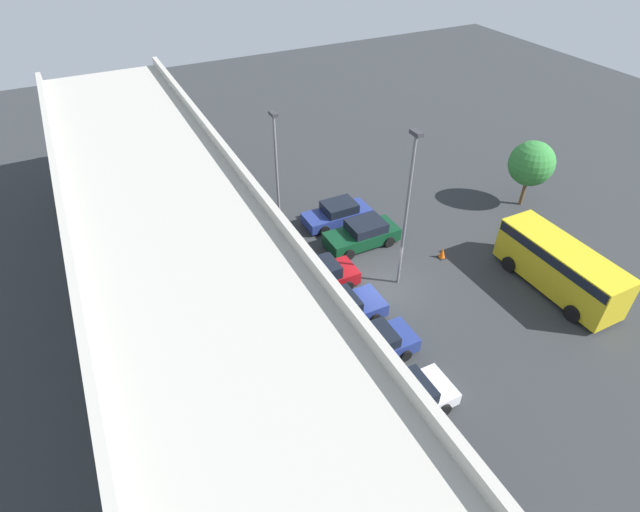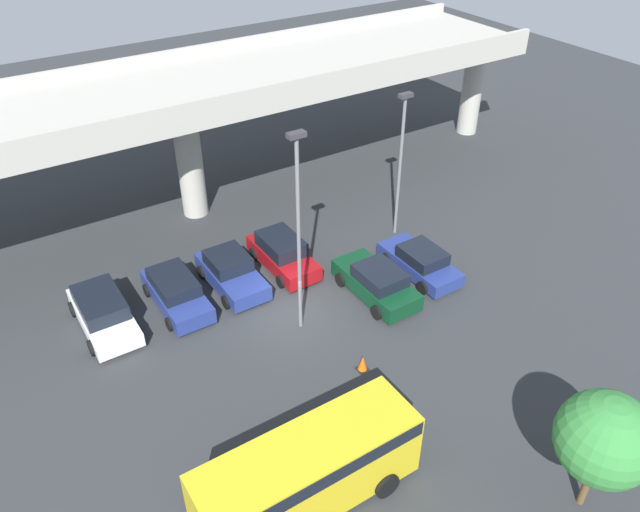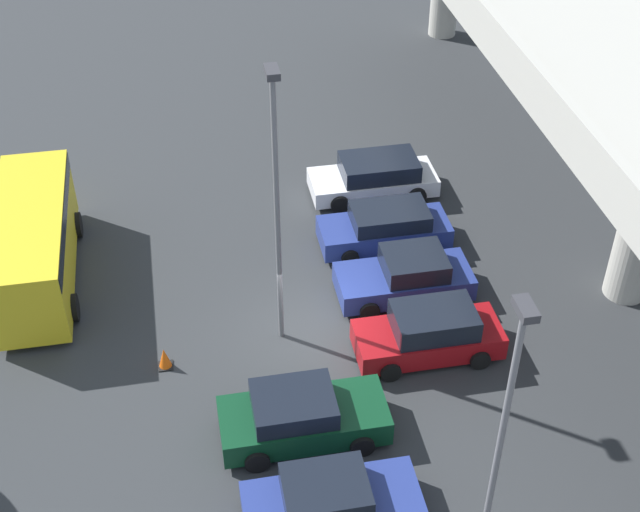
{
  "view_description": "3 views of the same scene",
  "coord_description": "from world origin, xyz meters",
  "px_view_note": "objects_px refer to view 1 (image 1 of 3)",
  "views": [
    {
      "loc": [
        -17.17,
        12.63,
        18.57
      ],
      "look_at": [
        1.61,
        3.21,
        2.16
      ],
      "focal_mm": 28.0,
      "sensor_mm": 36.0,
      "label": 1
    },
    {
      "loc": [
        -10.52,
        -18.73,
        18.18
      ],
      "look_at": [
        1.97,
        0.67,
        2.06
      ],
      "focal_mm": 35.0,
      "sensor_mm": 36.0,
      "label": 2
    },
    {
      "loc": [
        20.2,
        -3.47,
        19.11
      ],
      "look_at": [
        -1.46,
        0.6,
        1.84
      ],
      "focal_mm": 50.0,
      "sensor_mm": 36.0,
      "label": 3
    }
  ],
  "objects_px": {
    "parked_car_2": "(341,310)",
    "traffic_cone": "(442,253)",
    "parked_car_5": "(337,213)",
    "shuttle_bus": "(561,265)",
    "lamp_post_mid_lot": "(408,203)",
    "parked_car_0": "(401,401)",
    "parked_car_1": "(370,347)",
    "tree_front_left": "(532,164)",
    "parked_car_3": "(318,278)",
    "lamp_post_near_aisle": "(276,163)",
    "parked_car_4": "(363,234)"
  },
  "relations": [
    {
      "from": "parked_car_2",
      "to": "shuttle_bus",
      "type": "distance_m",
      "value": 12.22
    },
    {
      "from": "parked_car_2",
      "to": "traffic_cone",
      "type": "bearing_deg",
      "value": 13.6
    },
    {
      "from": "parked_car_0",
      "to": "lamp_post_mid_lot",
      "type": "relative_size",
      "value": 0.52
    },
    {
      "from": "parked_car_5",
      "to": "tree_front_left",
      "type": "height_order",
      "value": "tree_front_left"
    },
    {
      "from": "parked_car_2",
      "to": "lamp_post_near_aisle",
      "type": "xyz_separation_m",
      "value": [
        9.43,
        -0.56,
        3.82
      ]
    },
    {
      "from": "parked_car_4",
      "to": "shuttle_bus",
      "type": "distance_m",
      "value": 11.2
    },
    {
      "from": "parked_car_4",
      "to": "parked_car_0",
      "type": "bearing_deg",
      "value": 67.14
    },
    {
      "from": "parked_car_5",
      "to": "shuttle_bus",
      "type": "bearing_deg",
      "value": 124.56
    },
    {
      "from": "parked_car_5",
      "to": "tree_front_left",
      "type": "distance_m",
      "value": 13.26
    },
    {
      "from": "traffic_cone",
      "to": "lamp_post_near_aisle",
      "type": "bearing_deg",
      "value": 44.52
    },
    {
      "from": "parked_car_5",
      "to": "tree_front_left",
      "type": "relative_size",
      "value": 0.96
    },
    {
      "from": "parked_car_2",
      "to": "lamp_post_mid_lot",
      "type": "xyz_separation_m",
      "value": [
        1.22,
        -4.31,
        4.53
      ]
    },
    {
      "from": "parked_car_5",
      "to": "lamp_post_mid_lot",
      "type": "bearing_deg",
      "value": 91.55
    },
    {
      "from": "parked_car_4",
      "to": "tree_front_left",
      "type": "relative_size",
      "value": 0.99
    },
    {
      "from": "parked_car_4",
      "to": "parked_car_3",
      "type": "bearing_deg",
      "value": 29.95
    },
    {
      "from": "parked_car_1",
      "to": "parked_car_3",
      "type": "distance_m",
      "value": 5.55
    },
    {
      "from": "parked_car_4",
      "to": "lamp_post_near_aisle",
      "type": "height_order",
      "value": "lamp_post_near_aisle"
    },
    {
      "from": "parked_car_3",
      "to": "shuttle_bus",
      "type": "relative_size",
      "value": 0.61
    },
    {
      "from": "parked_car_1",
      "to": "tree_front_left",
      "type": "xyz_separation_m",
      "value": [
        7.13,
        -16.6,
        2.41
      ]
    },
    {
      "from": "parked_car_2",
      "to": "traffic_cone",
      "type": "relative_size",
      "value": 6.26
    },
    {
      "from": "traffic_cone",
      "to": "parked_car_5",
      "type": "bearing_deg",
      "value": 31.64
    },
    {
      "from": "parked_car_1",
      "to": "traffic_cone",
      "type": "xyz_separation_m",
      "value": [
        4.68,
        -7.93,
        -0.39
      ]
    },
    {
      "from": "tree_front_left",
      "to": "traffic_cone",
      "type": "bearing_deg",
      "value": 105.8
    },
    {
      "from": "parked_car_3",
      "to": "lamp_post_mid_lot",
      "type": "xyz_separation_m",
      "value": [
        -1.57,
        -4.28,
        4.48
      ]
    },
    {
      "from": "lamp_post_near_aisle",
      "to": "lamp_post_mid_lot",
      "type": "relative_size",
      "value": 0.85
    },
    {
      "from": "parked_car_5",
      "to": "lamp_post_mid_lot",
      "type": "height_order",
      "value": "lamp_post_mid_lot"
    },
    {
      "from": "lamp_post_mid_lot",
      "to": "tree_front_left",
      "type": "bearing_deg",
      "value": -75.61
    },
    {
      "from": "shuttle_bus",
      "to": "lamp_post_mid_lot",
      "type": "height_order",
      "value": "lamp_post_mid_lot"
    },
    {
      "from": "parked_car_1",
      "to": "tree_front_left",
      "type": "distance_m",
      "value": 18.23
    },
    {
      "from": "lamp_post_mid_lot",
      "to": "traffic_cone",
      "type": "bearing_deg",
      "value": -79.05
    },
    {
      "from": "parked_car_2",
      "to": "parked_car_3",
      "type": "distance_m",
      "value": 2.79
    },
    {
      "from": "parked_car_5",
      "to": "shuttle_bus",
      "type": "distance_m",
      "value": 13.57
    },
    {
      "from": "parked_car_2",
      "to": "parked_car_5",
      "type": "relative_size",
      "value": 0.99
    },
    {
      "from": "parked_car_4",
      "to": "parked_car_2",
      "type": "bearing_deg",
      "value": 50.43
    },
    {
      "from": "parked_car_1",
      "to": "parked_car_2",
      "type": "bearing_deg",
      "value": 90.21
    },
    {
      "from": "parked_car_2",
      "to": "parked_car_3",
      "type": "bearing_deg",
      "value": 89.46
    },
    {
      "from": "lamp_post_near_aisle",
      "to": "tree_front_left",
      "type": "height_order",
      "value": "lamp_post_near_aisle"
    },
    {
      "from": "parked_car_2",
      "to": "parked_car_4",
      "type": "height_order",
      "value": "parked_car_2"
    },
    {
      "from": "traffic_cone",
      "to": "parked_car_3",
      "type": "bearing_deg",
      "value": 83.76
    },
    {
      "from": "parked_car_0",
      "to": "shuttle_bus",
      "type": "bearing_deg",
      "value": 13.52
    },
    {
      "from": "shuttle_bus",
      "to": "parked_car_4",
      "type": "bearing_deg",
      "value": -138.24
    },
    {
      "from": "parked_car_3",
      "to": "tree_front_left",
      "type": "height_order",
      "value": "tree_front_left"
    },
    {
      "from": "parked_car_0",
      "to": "parked_car_1",
      "type": "bearing_deg",
      "value": 83.17
    },
    {
      "from": "shuttle_bus",
      "to": "lamp_post_mid_lot",
      "type": "distance_m",
      "value": 9.35
    },
    {
      "from": "parked_car_0",
      "to": "parked_car_3",
      "type": "bearing_deg",
      "value": 87.38
    },
    {
      "from": "parked_car_5",
      "to": "traffic_cone",
      "type": "bearing_deg",
      "value": 121.64
    },
    {
      "from": "parked_car_2",
      "to": "traffic_cone",
      "type": "xyz_separation_m",
      "value": [
        1.92,
        -7.94,
        -0.4
      ]
    },
    {
      "from": "parked_car_1",
      "to": "tree_front_left",
      "type": "relative_size",
      "value": 0.98
    },
    {
      "from": "parked_car_5",
      "to": "lamp_post_near_aisle",
      "type": "relative_size",
      "value": 0.58
    },
    {
      "from": "parked_car_5",
      "to": "lamp_post_mid_lot",
      "type": "xyz_separation_m",
      "value": [
        -6.9,
        -0.19,
        4.59
      ]
    }
  ]
}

